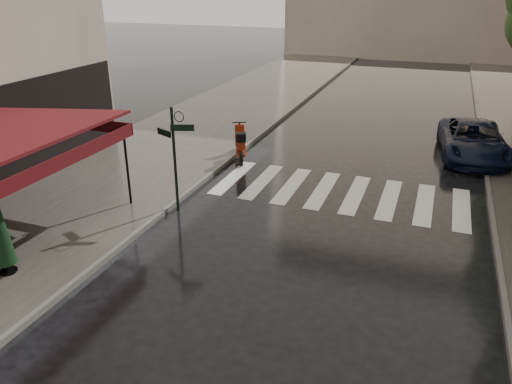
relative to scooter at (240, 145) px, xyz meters
The scene contains 8 objects.
ground 7.90m from the scooter, 81.54° to the right, with size 120.00×120.00×0.00m, color black.
sidewalk_near 5.39m from the scooter, 128.48° to the left, with size 6.00×60.00×0.12m, color #38332D.
curb_near 4.24m from the scooter, 93.95° to the left, with size 0.12×60.00×0.16m, color #595651.
curb_far 9.59m from the scooter, 26.02° to the left, with size 0.12×60.00×0.16m, color #595651.
crosswalk 4.55m from the scooter, 23.49° to the right, with size 7.85×3.20×0.01m.
signpost 4.96m from the scooter, 90.40° to the right, with size 1.17×0.29×3.10m.
scooter is the anchor object (origin of this frame).
parked_car 8.81m from the scooter, 22.09° to the left, with size 2.24×4.86×1.35m, color black.
Camera 1 is at (5.60, -8.67, 6.31)m, focal length 35.00 mm.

